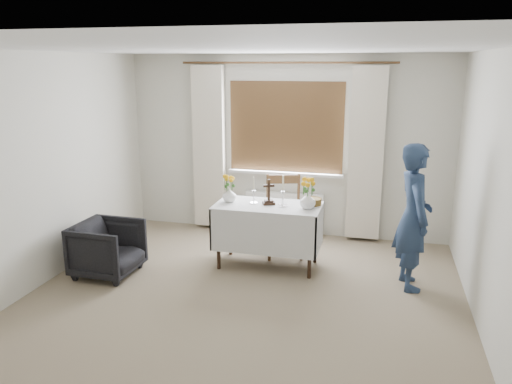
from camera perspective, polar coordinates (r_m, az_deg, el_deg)
ground at (r=5.05m, az=-2.34°, el=-13.52°), size 5.00×5.00×0.00m
altar_table at (r=5.96m, az=1.36°, el=-5.00°), size 1.24×0.64×0.76m
wooden_chair at (r=6.28m, az=3.26°, el=-2.83°), size 0.58×0.58×1.01m
armchair at (r=5.99m, az=-16.59°, el=-6.21°), size 0.71×0.69×0.63m
person at (r=5.55m, az=17.54°, el=-2.74°), size 0.50×0.65×1.58m
radiator at (r=7.12m, az=3.22°, el=-2.44°), size 1.10×0.10×0.60m
wooden_cross at (r=5.83m, az=1.47°, el=0.00°), size 0.17×0.15×0.30m
candlestick_left at (r=5.87m, az=-0.26°, el=0.21°), size 0.11×0.11×0.32m
candlestick_right at (r=5.76m, az=3.10°, el=0.14°), size 0.13×0.13×0.37m
flower_vase_left at (r=5.96m, az=-3.07°, el=-0.32°), size 0.17×0.17×0.17m
flower_vase_right at (r=5.70m, az=5.93°, el=-0.97°), size 0.23×0.23×0.19m
wicker_basket at (r=5.88m, az=6.49°, el=-1.07°), size 0.22×0.22×0.08m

